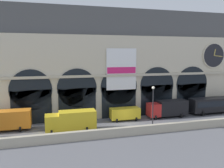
# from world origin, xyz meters

# --- Properties ---
(ground_plane) EXTENTS (200.00, 200.00, 0.00)m
(ground_plane) POSITION_xyz_m (0.00, 0.00, 0.00)
(ground_plane) COLOR slate
(quay_parapet_wall) EXTENTS (90.00, 0.70, 1.29)m
(quay_parapet_wall) POSITION_xyz_m (0.00, -4.50, 0.64)
(quay_parapet_wall) COLOR #B2A891
(quay_parapet_wall) RESTS_ON ground
(station_building) EXTENTS (47.00, 6.19, 19.77)m
(station_building) POSITION_xyz_m (0.03, 7.90, 9.60)
(station_building) COLOR beige
(station_building) RESTS_ON ground
(box_truck_west) EXTENTS (7.50, 2.91, 3.12)m
(box_truck_west) POSITION_xyz_m (-18.77, 2.41, 1.70)
(box_truck_west) COLOR #19727A
(box_truck_west) RESTS_ON ground
(box_truck_midwest) EXTENTS (7.50, 2.91, 3.12)m
(box_truck_midwest) POSITION_xyz_m (-9.15, -0.48, 1.70)
(box_truck_midwest) COLOR gold
(box_truck_midwest) RESTS_ON ground
(van_center) EXTENTS (5.20, 2.48, 2.20)m
(van_center) POSITION_xyz_m (0.45, 2.86, 1.25)
(van_center) COLOR gold
(van_center) RESTS_ON ground
(box_truck_mideast) EXTENTS (7.50, 2.91, 3.12)m
(box_truck_mideast) POSITION_xyz_m (8.74, 2.71, 1.70)
(box_truck_mideast) COLOR red
(box_truck_mideast) RESTS_ON ground
(bus_east) EXTENTS (11.00, 3.25, 3.10)m
(bus_east) POSITION_xyz_m (19.29, 2.75, 1.78)
(bus_east) COLOR black
(bus_east) RESTS_ON ground
(street_lamp_quayside) EXTENTS (0.44, 0.44, 6.90)m
(street_lamp_quayside) POSITION_xyz_m (2.65, -3.70, 4.41)
(street_lamp_quayside) COLOR black
(street_lamp_quayside) RESTS_ON ground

